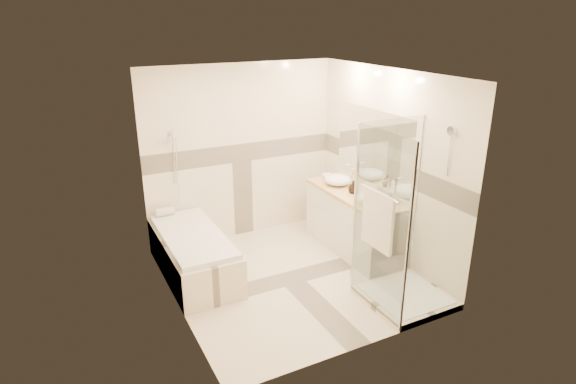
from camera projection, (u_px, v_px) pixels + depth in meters
name	position (u px, v px, depth m)	size (l,w,h in m)	color
room	(294.00, 182.00, 5.61)	(2.82, 3.02, 2.52)	beige
bathtub	(193.00, 252.00, 6.01)	(0.75, 1.70, 0.56)	beige
vanity	(353.00, 222.00, 6.60)	(0.58, 1.62, 0.85)	white
shower_enclosure	(396.00, 261.00, 5.38)	(0.96, 0.93, 2.04)	beige
vessel_sink_near	(338.00, 180.00, 6.73)	(0.37, 0.37, 0.15)	white
vessel_sink_far	(374.00, 198.00, 6.04)	(0.40, 0.40, 0.16)	white
faucet_near	(351.00, 171.00, 6.79)	(0.12, 0.03, 0.28)	silver
faucet_far	(388.00, 188.00, 6.10)	(0.12, 0.03, 0.30)	silver
amenity_bottle_a	(354.00, 187.00, 6.40)	(0.08, 0.08, 0.17)	black
amenity_bottle_b	(353.00, 187.00, 6.42)	(0.13, 0.13, 0.17)	black
folded_towels	(328.00, 177.00, 6.96)	(0.13, 0.21, 0.07)	white
rolled_towel	(165.00, 212.00, 6.44)	(0.11, 0.11, 0.25)	white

